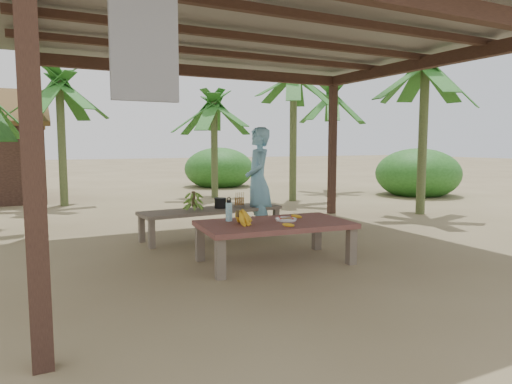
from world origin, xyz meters
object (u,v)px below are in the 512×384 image
bench (212,212)px  ripe_banana_bunch (238,217)px  water_flask (229,211)px  cooking_pot (220,203)px  plate (286,219)px  woman (258,181)px  work_table (275,227)px

bench → ripe_banana_bunch: 1.75m
water_flask → ripe_banana_bunch: bearing=-92.0°
bench → cooking_pot: size_ratio=12.50×
bench → plate: size_ratio=8.67×
bench → cooking_pot: (0.14, 0.00, 0.13)m
bench → plate: 1.76m
bench → water_flask: size_ratio=7.50×
cooking_pot → woman: woman is taller
work_table → plate: bearing=7.1°
work_table → water_flask: bearing=151.3°
ripe_banana_bunch → bench: bearing=78.8°
work_table → water_flask: water_flask is taller
cooking_pot → water_flask: bearing=-108.2°
ripe_banana_bunch → cooking_pot: ripe_banana_bunch is taller
work_table → cooking_pot: cooking_pot is taller
ripe_banana_bunch → water_flask: size_ratio=1.04×
water_flask → bench: bearing=77.1°
bench → woman: bearing=-11.0°
work_table → water_flask: (-0.47, 0.31, 0.19)m
plate → woman: woman is taller
work_table → plate: (0.16, 0.01, 0.08)m
cooking_pot → woman: 0.70m
water_flask → woman: bearing=51.0°
work_table → woman: bearing=74.4°
work_table → ripe_banana_bunch: size_ratio=6.02×
water_flask → cooking_pot: (0.47, 1.43, -0.10)m
ripe_banana_bunch → water_flask: (0.01, 0.28, 0.03)m
work_table → woman: size_ratio=1.10×
cooking_pot → woman: size_ratio=0.11×
woman → plate: bearing=3.2°
bench → ripe_banana_bunch: size_ratio=7.17×
plate → cooking_pot: size_ratio=1.44×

